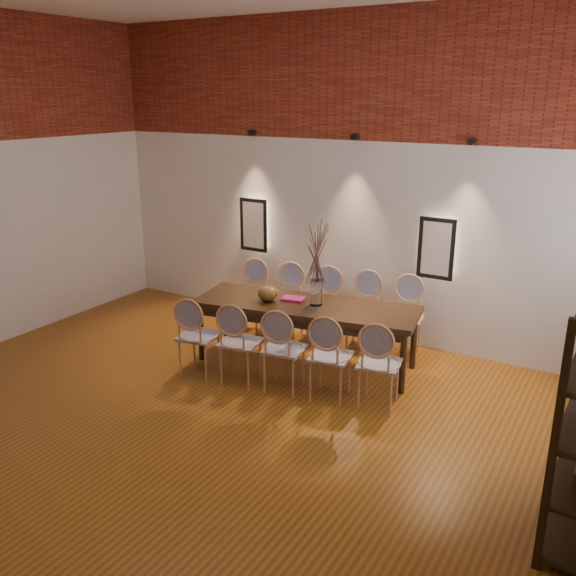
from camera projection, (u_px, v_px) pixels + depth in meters
The scene contains 23 objects.
floor at pixel (162, 453), 5.43m from camera, with size 7.00×7.00×0.02m, color #8D4F16.
wall_back at pixel (343, 180), 7.72m from camera, with size 7.00×0.10×4.00m, color silver.
brick_band_back at pixel (344, 76), 7.28m from camera, with size 7.00×0.02×1.50m, color maroon.
niche_left at pixel (255, 225), 8.49m from camera, with size 0.36×0.06×0.66m, color #FFEAC6.
niche_right at pixel (437, 248), 7.21m from camera, with size 0.36×0.06×0.66m, color #FFEAC6.
spot_fixture_left at pixel (252, 133), 8.08m from camera, with size 0.08×0.08×0.10m, color black.
spot_fixture_mid at pixel (355, 137), 7.34m from camera, with size 0.08×0.08×0.10m, color black.
spot_fixture_right at pixel (471, 141), 6.66m from camera, with size 0.08×0.08×0.10m, color black.
dining_table at pixel (306, 334), 7.09m from camera, with size 2.56×0.82×0.75m, color #311D0F.
chair_near_a at pixel (199, 336), 6.80m from camera, with size 0.44×0.44×0.94m, color tan, non-canonical shape.
chair_near_b at pixel (240, 342), 6.62m from camera, with size 0.44×0.44×0.94m, color tan, non-canonical shape.
chair_near_c at pixel (284, 349), 6.45m from camera, with size 0.44×0.44×0.94m, color tan, non-canonical shape.
chair_near_d at pixel (330, 356), 6.27m from camera, with size 0.44×0.44×0.94m, color tan, non-canonical shape.
chair_near_e at pixel (379, 363), 6.10m from camera, with size 0.44×0.44×0.94m, color tan, non-canonical shape.
chair_far_a at pixel (250, 298), 8.03m from camera, with size 0.44×0.44×0.94m, color tan, non-canonical shape.
chair_far_b at pixel (286, 303), 7.85m from camera, with size 0.44×0.44×0.94m, color tan, non-canonical shape.
chair_far_c at pixel (324, 308), 7.68m from camera, with size 0.44×0.44×0.94m, color tan, non-canonical shape.
chair_far_d at pixel (363, 313), 7.50m from camera, with size 0.44×0.44×0.94m, color tan, non-canonical shape.
chair_far_e at pixel (405, 318), 7.33m from camera, with size 0.44×0.44×0.94m, color tan, non-canonical shape.
vase at pixel (316, 292), 6.89m from camera, with size 0.14×0.14×0.30m, color silver.
dried_branches at pixel (317, 254), 6.75m from camera, with size 0.50×0.50×0.70m, color brown, non-canonical shape.
bowl at pixel (268, 293), 7.06m from camera, with size 0.24×0.24×0.18m, color brown.
book at pixel (293, 299), 7.09m from camera, with size 0.26×0.18×0.03m, color #9C1B57.
Camera 1 is at (3.39, -3.47, 3.06)m, focal length 38.00 mm.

